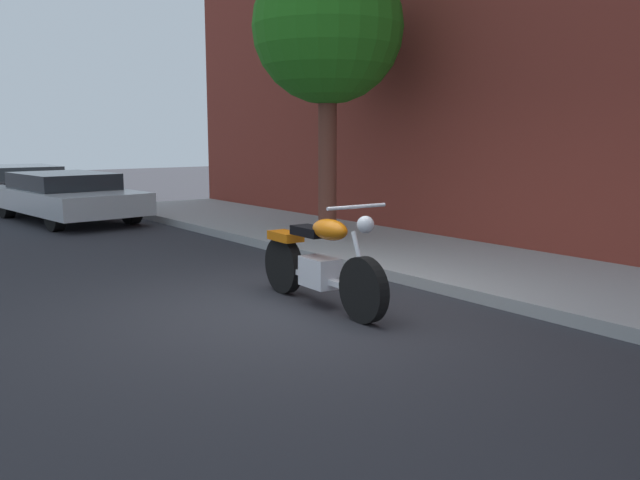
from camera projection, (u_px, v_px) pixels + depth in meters
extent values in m
plane|color=#28282D|center=(294.00, 311.00, 6.96)|extent=(60.00, 60.00, 0.00)
cube|color=#969696|center=(488.00, 269.00, 8.83)|extent=(20.94, 2.72, 0.14)
cylinder|color=black|center=(363.00, 290.00, 6.49)|extent=(0.66, 0.15, 0.66)
cylinder|color=black|center=(283.00, 265.00, 7.73)|extent=(0.66, 0.15, 0.66)
cube|color=silver|center=(320.00, 272.00, 7.10)|extent=(0.45, 0.30, 0.32)
cube|color=silver|center=(320.00, 278.00, 7.11)|extent=(1.36, 0.15, 0.06)
ellipsoid|color=#D1660C|center=(330.00, 230.00, 6.88)|extent=(0.53, 0.28, 0.22)
cube|color=black|center=(311.00, 231.00, 7.18)|extent=(0.49, 0.26, 0.10)
cube|color=#D1660C|center=(285.00, 236.00, 7.63)|extent=(0.45, 0.26, 0.10)
cylinder|color=silver|center=(360.00, 261.00, 6.50)|extent=(0.27, 0.06, 0.58)
cylinder|color=silver|center=(357.00, 207.00, 6.46)|extent=(0.07, 0.70, 0.04)
sphere|color=silver|center=(365.00, 225.00, 6.37)|extent=(0.17, 0.17, 0.17)
cylinder|color=silver|center=(319.00, 275.00, 7.41)|extent=(0.80, 0.13, 0.09)
cylinder|color=black|center=(131.00, 209.00, 13.75)|extent=(0.66, 0.28, 0.64)
cylinder|color=black|center=(55.00, 215.00, 12.70)|extent=(0.66, 0.28, 0.64)
cylinder|color=black|center=(76.00, 199.00, 15.80)|extent=(0.66, 0.28, 0.64)
cylinder|color=black|center=(6.00, 204.00, 14.75)|extent=(0.66, 0.28, 0.64)
cube|color=#B7BABF|center=(66.00, 199.00, 14.23)|extent=(4.57, 2.29, 0.45)
cube|color=#1E2328|center=(63.00, 182.00, 14.24)|extent=(2.44, 1.86, 0.40)
cylinder|color=black|center=(69.00, 195.00, 16.92)|extent=(0.64, 0.23, 0.64)
cylinder|color=black|center=(5.00, 198.00, 16.04)|extent=(0.64, 0.23, 0.64)
cylinder|color=black|center=(40.00, 188.00, 19.22)|extent=(0.64, 0.23, 0.64)
cube|color=black|center=(24.00, 187.00, 17.60)|extent=(4.54, 1.84, 0.45)
cube|color=#1E2328|center=(22.00, 173.00, 17.63)|extent=(2.37, 1.60, 0.40)
cylinder|color=brown|center=(327.00, 159.00, 11.08)|extent=(0.31, 0.31, 2.88)
sphere|color=#236E19|center=(328.00, 27.00, 10.75)|extent=(2.47, 2.47, 2.47)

